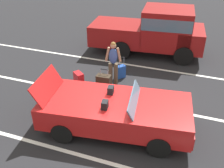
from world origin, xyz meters
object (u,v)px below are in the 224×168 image
(suitcase_large_black, at_px, (104,85))
(duffel_bag, at_px, (127,95))
(suitcase_medium_bright, at_px, (79,81))
(traveler_person, at_px, (113,61))
(suitcase_small_carryon, at_px, (121,71))
(convertible_car, at_px, (122,112))
(parked_pickup_truck_near, at_px, (156,30))

(suitcase_large_black, relative_size, duffel_bag, 1.35)
(suitcase_medium_bright, xyz_separation_m, traveler_person, (1.05, 0.72, 0.62))
(suitcase_large_black, relative_size, suitcase_medium_bright, 1.52)
(suitcase_small_carryon, bearing_deg, duffel_bag, 157.19)
(suitcase_large_black, distance_m, suitcase_medium_bright, 0.99)
(suitcase_medium_bright, height_order, suitcase_small_carryon, suitcase_small_carryon)
(convertible_car, relative_size, suitcase_medium_bright, 7.08)
(suitcase_medium_bright, height_order, traveler_person, traveler_person)
(convertible_car, height_order, duffel_bag, convertible_car)
(suitcase_small_carryon, bearing_deg, parked_pickup_truck_near, -63.66)
(convertible_car, xyz_separation_m, suitcase_large_black, (-1.16, 1.56, -0.22))
(convertible_car, height_order, suitcase_large_black, convertible_car)
(convertible_car, relative_size, duffel_bag, 6.28)
(convertible_car, relative_size, traveler_person, 2.66)
(convertible_car, bearing_deg, parked_pickup_truck_near, 84.40)
(suitcase_small_carryon, distance_m, traveler_person, 0.88)
(suitcase_medium_bright, bearing_deg, convertible_car, 89.58)
(suitcase_medium_bright, xyz_separation_m, duffel_bag, (1.82, -0.09, -0.15))
(suitcase_large_black, relative_size, traveler_person, 0.57)
(parked_pickup_truck_near, bearing_deg, convertible_car, -93.47)
(suitcase_medium_bright, distance_m, suitcase_small_carryon, 1.72)
(suitcase_large_black, bearing_deg, duffel_bag, 87.59)
(traveler_person, height_order, parked_pickup_truck_near, parked_pickup_truck_near)
(suitcase_large_black, height_order, suitcase_small_carryon, suitcase_large_black)
(suitcase_medium_bright, bearing_deg, suitcase_large_black, 122.20)
(duffel_bag, bearing_deg, convertible_car, -78.06)
(suitcase_medium_bright, relative_size, parked_pickup_truck_near, 0.12)
(convertible_car, xyz_separation_m, traveler_person, (-1.10, 2.36, 0.34))
(traveler_person, xyz_separation_m, parked_pickup_truck_near, (0.86, 3.28, 0.18))
(suitcase_small_carryon, bearing_deg, suitcase_large_black, 123.72)
(duffel_bag, distance_m, parked_pickup_truck_near, 4.19)
(suitcase_large_black, distance_m, parked_pickup_truck_near, 4.25)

